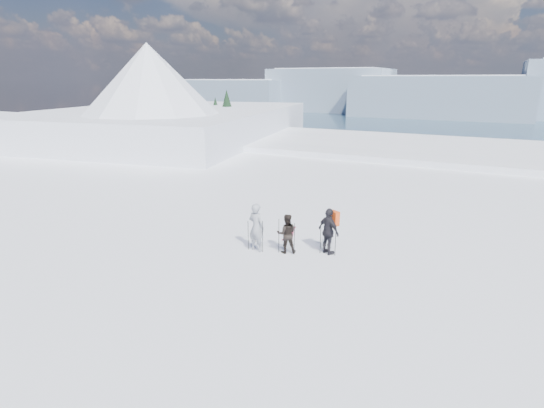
% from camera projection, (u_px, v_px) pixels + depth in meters
% --- Properties ---
extents(lake_basin, '(820.00, 820.00, 71.62)m').
position_uv_depth(lake_basin, '(423.00, 219.00, 40.01)').
color(lake_basin, white).
rests_on(lake_basin, ground).
extents(far_mountain_range, '(770.00, 110.00, 53.00)m').
position_uv_depth(far_mountain_range, '(521.00, 93.00, 391.61)').
color(far_mountain_range, slate).
rests_on(far_mountain_range, ground).
extents(near_ridge, '(31.37, 35.68, 25.62)m').
position_uv_depth(near_ridge, '(189.00, 165.00, 49.97)').
color(near_ridge, white).
rests_on(near_ridge, ground).
extents(skier_grey, '(0.75, 0.57, 1.86)m').
position_uv_depth(skier_grey, '(256.00, 227.00, 15.91)').
color(skier_grey, gray).
rests_on(skier_grey, ground).
extents(skier_dark, '(0.92, 0.85, 1.51)m').
position_uv_depth(skier_dark, '(287.00, 234.00, 15.77)').
color(skier_dark, black).
rests_on(skier_dark, ground).
extents(skier_pack, '(1.11, 0.88, 1.77)m').
position_uv_depth(skier_pack, '(329.00, 231.00, 15.61)').
color(skier_pack, black).
rests_on(skier_pack, ground).
extents(backpack, '(0.43, 0.37, 0.53)m').
position_uv_depth(backpack, '(335.00, 201.00, 15.42)').
color(backpack, '#DF4515').
rests_on(backpack, skier_pack).
extents(ski_poles, '(3.17, 0.97, 1.33)m').
position_uv_depth(ski_poles, '(290.00, 238.00, 15.77)').
color(ski_poles, black).
rests_on(ski_poles, ground).
extents(skis_loose, '(0.67, 1.70, 0.03)m').
position_uv_depth(skis_loose, '(291.00, 233.00, 17.89)').
color(skis_loose, black).
rests_on(skis_loose, ground).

